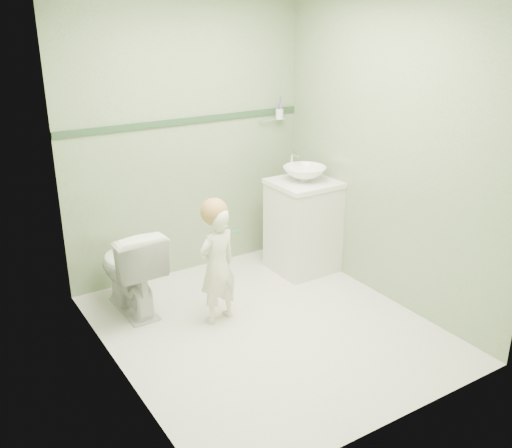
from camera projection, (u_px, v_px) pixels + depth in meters
ground at (267, 328)px, 4.27m from camera, size 2.50×2.50×0.00m
room_shell at (268, 172)px, 3.85m from camera, size 2.50×2.54×2.40m
trim_stripe at (186, 121)px, 4.77m from camera, size 2.20×0.02×0.05m
vanity at (303, 227)px, 5.10m from camera, size 0.52×0.50×0.80m
counter at (304, 183)px, 4.96m from camera, size 0.54×0.52×0.04m
basin at (304, 174)px, 4.93m from camera, size 0.37×0.37×0.13m
faucet at (292, 160)px, 5.04m from camera, size 0.03×0.13×0.18m
cup_holder at (279, 114)px, 5.18m from camera, size 0.26×0.07×0.21m
toilet at (130, 269)px, 4.41m from camera, size 0.41×0.70×0.70m
toddler at (217, 266)px, 4.23m from camera, size 0.37×0.28×0.90m
hair_cap at (214, 212)px, 4.10m from camera, size 0.20×0.20×0.20m
teal_toothbrush at (235, 230)px, 4.09m from camera, size 0.11×0.14×0.08m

